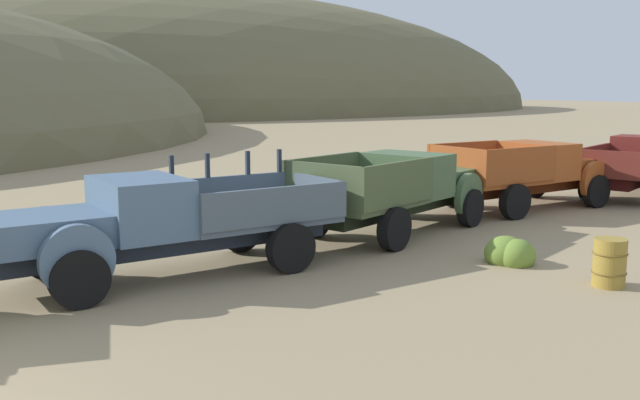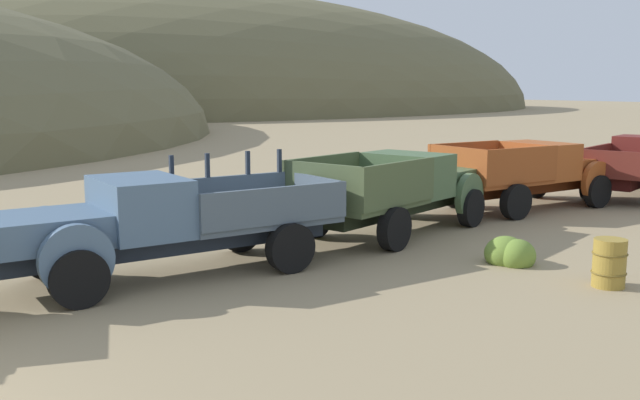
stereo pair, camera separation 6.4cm
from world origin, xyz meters
The scene contains 7 objects.
hill_far_right centered at (39.32, 84.35, 0.00)m, with size 118.66×58.11×32.97m, color brown.
truck_chalk_blue centered at (4.94, 4.13, 1.00)m, with size 6.50×2.44×2.16m.
truck_weathered_green centered at (11.81, 5.12, 1.01)m, with size 6.03×3.79×1.91m.
truck_oxide_orange centered at (17.24, 5.65, 1.01)m, with size 5.68×2.54×1.91m.
oil_drum_foreground centered at (11.58, -0.81, 0.43)m, with size 0.61×0.61×0.86m.
bush_front_right centered at (11.41, 1.31, 0.18)m, with size 0.89×1.02×0.70m.
bush_front_left centered at (18.39, 8.41, 0.20)m, with size 0.89×0.84×0.79m.
Camera 2 is at (0.66, -8.26, 3.51)m, focal length 39.90 mm.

